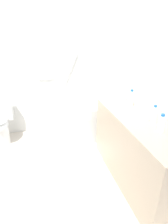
{
  "coord_description": "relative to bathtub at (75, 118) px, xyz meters",
  "views": [
    {
      "loc": [
        0.05,
        -2.13,
        1.83
      ],
      "look_at": [
        0.69,
        0.12,
        0.76
      ],
      "focal_mm": 30.44,
      "sensor_mm": 36.0,
      "label": 1
    }
  ],
  "objects": [
    {
      "name": "toilet",
      "position": [
        -1.25,
        0.08,
        0.03
      ],
      "size": [
        0.41,
        0.52,
        0.67
      ],
      "rotation": [
        0.0,
        0.0,
        -1.64
      ],
      "color": "white",
      "rests_on": "ground_plane"
    },
    {
      "name": "bathtub",
      "position": [
        0.0,
        0.0,
        0.0
      ],
      "size": [
        1.56,
        0.74,
        1.4
      ],
      "color": "silver",
      "rests_on": "ground_plane"
    },
    {
      "name": "water_bottle_1",
      "position": [
        0.56,
        -1.39,
        0.64
      ],
      "size": [
        0.06,
        0.06,
        0.2
      ],
      "color": "silver",
      "rests_on": "vanity_counter"
    },
    {
      "name": "soap_dish",
      "position": [
        0.55,
        -0.81,
        0.55
      ],
      "size": [
        0.09,
        0.06,
        0.02
      ],
      "primitive_type": "cube",
      "color": "white",
      "rests_on": "vanity_counter"
    },
    {
      "name": "water_bottle_2",
      "position": [
        0.52,
        -0.95,
        0.66
      ],
      "size": [
        0.07,
        0.07,
        0.24
      ],
      "color": "silver",
      "rests_on": "vanity_counter"
    },
    {
      "name": "sink_faucet",
      "position": [
        0.68,
        -1.19,
        0.58
      ],
      "size": [
        0.12,
        0.15,
        0.08
      ],
      "color": "#A0A0A5",
      "rests_on": "vanity_counter"
    },
    {
      "name": "bath_mat",
      "position": [
        -0.02,
        -0.62,
        -0.32
      ],
      "size": [
        0.61,
        0.43,
        0.01
      ],
      "primitive_type": "cube",
      "color": "white",
      "rests_on": "ground_plane"
    },
    {
      "name": "ground_plane",
      "position": [
        -0.72,
        -0.82,
        -0.32
      ],
      "size": [
        4.13,
        4.13,
        0.0
      ],
      "primitive_type": "plane",
      "color": "beige"
    },
    {
      "name": "wall_right_mirror",
      "position": [
        0.9,
        -0.82,
        0.86
      ],
      "size": [
        0.1,
        2.78,
        2.37
      ],
      "primitive_type": "cube",
      "color": "silver",
      "rests_on": "ground_plane"
    },
    {
      "name": "vanity_counter",
      "position": [
        0.53,
        -1.29,
        0.11
      ],
      "size": [
        0.62,
        1.53,
        0.86
      ],
      "primitive_type": "cube",
      "color": "tan",
      "rests_on": "ground_plane"
    },
    {
      "name": "drinking_glass_1",
      "position": [
        0.55,
        -0.68,
        0.58
      ],
      "size": [
        0.08,
        0.08,
        0.08
      ],
      "primitive_type": "cylinder",
      "color": "white",
      "rests_on": "vanity_counter"
    },
    {
      "name": "water_bottle_0",
      "position": [
        0.51,
        -1.57,
        0.63
      ],
      "size": [
        0.07,
        0.07,
        0.19
      ],
      "color": "silver",
      "rests_on": "vanity_counter"
    },
    {
      "name": "wall_back_tiled",
      "position": [
        -0.72,
        0.42,
        0.86
      ],
      "size": [
        3.53,
        0.1,
        2.37
      ],
      "primitive_type": "cube",
      "color": "silver",
      "rests_on": "ground_plane"
    },
    {
      "name": "sink_basin",
      "position": [
        0.5,
        -1.19,
        0.57
      ],
      "size": [
        0.3,
        0.3,
        0.06
      ],
      "primitive_type": "cylinder",
      "color": "white",
      "rests_on": "vanity_counter"
    }
  ]
}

